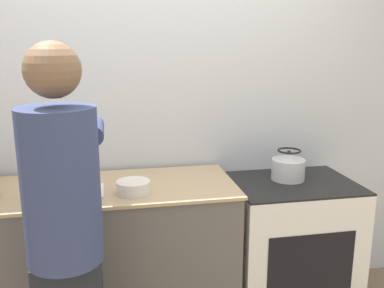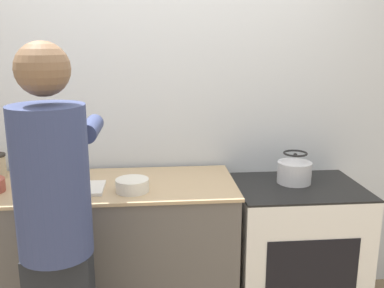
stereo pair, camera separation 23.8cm
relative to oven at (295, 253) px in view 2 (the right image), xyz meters
name	(u,v)px [view 2 (the right image)]	position (x,y,z in m)	size (l,w,h in m)	color
wall_back	(167,110)	(-0.78, 0.38, 0.85)	(8.00, 0.05, 2.60)	silver
counter	(106,257)	(-1.18, 0.01, 0.02)	(1.55, 0.63, 0.93)	#5B5651
oven	(295,253)	(0.00, 0.00, 0.00)	(0.76, 0.59, 0.89)	silver
person	(55,221)	(-1.31, -0.56, 0.51)	(0.37, 0.61, 1.74)	#202328
cutting_board	(68,189)	(-1.35, -0.08, 0.50)	(0.40, 0.23, 0.02)	silver
knife	(67,187)	(-1.35, -0.09, 0.51)	(0.23, 0.10, 0.01)	silver
kettle	(294,170)	(-0.01, 0.06, 0.53)	(0.21, 0.21, 0.19)	silver
bowl_prep	(132,185)	(-0.99, -0.13, 0.52)	(0.18, 0.18, 0.07)	silver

